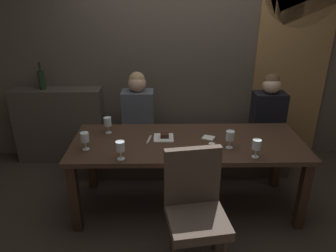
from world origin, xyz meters
TOP-DOWN VIEW (x-y plane):
  - ground at (0.00, 0.00)m, footprint 9.00×9.00m
  - back_wall_tiled at (0.00, 1.22)m, footprint 6.00×0.12m
  - arched_door at (1.35, 1.15)m, footprint 0.90×0.05m
  - back_counter at (-1.55, 1.04)m, footprint 1.10×0.28m
  - dining_table at (0.00, 0.00)m, footprint 2.20×0.84m
  - banquette_bench at (0.00, 0.70)m, footprint 2.50×0.44m
  - chair_near_side at (0.01, -0.72)m, footprint 0.50×0.50m
  - diner_redhead at (-0.52, 0.73)m, footprint 0.36×0.24m
  - diner_bearded at (0.97, 0.68)m, footprint 0.36×0.24m
  - wine_bottle_dark_red at (-1.70, 1.04)m, footprint 0.08×0.08m
  - wine_glass_near_left at (0.56, -0.32)m, footprint 0.08×0.08m
  - wine_glass_near_right at (-0.59, -0.34)m, footprint 0.08×0.08m
  - wine_glass_center_front at (-0.93, -0.16)m, footprint 0.08×0.08m
  - wine_glass_far_right at (0.37, -0.14)m, footprint 0.08×0.08m
  - wine_glass_end_right at (-0.79, 0.20)m, footprint 0.08×0.08m
  - espresso_cup at (0.20, -0.19)m, footprint 0.12×0.12m
  - dessert_plate at (-0.23, 0.06)m, footprint 0.19×0.19m
  - fork_on_table at (-0.37, 0.04)m, footprint 0.05×0.17m
  - folded_napkin at (0.20, 0.06)m, footprint 0.14×0.14m

SIDE VIEW (x-z plane):
  - ground at x=0.00m, z-range 0.00..0.00m
  - banquette_bench at x=0.00m, z-range 0.00..0.45m
  - back_counter at x=-1.55m, z-range 0.00..0.95m
  - chair_near_side at x=0.01m, z-range 0.07..1.05m
  - dining_table at x=0.00m, z-range 0.28..1.02m
  - fork_on_table at x=-0.37m, z-range 0.74..0.75m
  - folded_napkin at x=0.20m, z-range 0.74..0.75m
  - dessert_plate at x=-0.23m, z-range 0.73..0.78m
  - espresso_cup at x=0.20m, z-range 0.73..0.80m
  - diner_bearded at x=0.97m, z-range 0.43..1.20m
  - diner_redhead at x=-0.52m, z-range 0.43..1.21m
  - wine_glass_near_right at x=-0.59m, z-range 0.77..0.93m
  - wine_glass_far_right at x=0.37m, z-range 0.77..0.93m
  - wine_glass_near_left at x=0.56m, z-range 0.77..0.94m
  - wine_glass_center_front at x=-0.93m, z-range 0.77..0.94m
  - wine_glass_end_right at x=-0.79m, z-range 0.77..0.94m
  - wine_bottle_dark_red at x=-1.70m, z-range 0.91..1.23m
  - arched_door at x=1.35m, z-range 0.09..2.64m
  - back_wall_tiled at x=0.00m, z-range 0.00..3.00m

